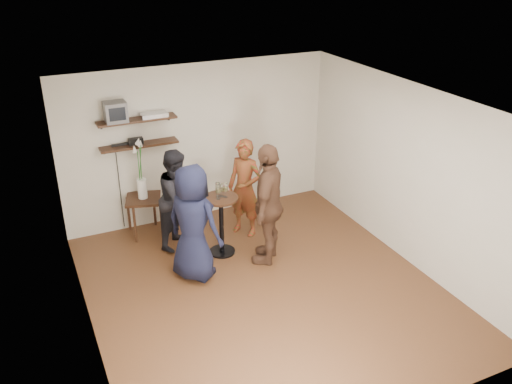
# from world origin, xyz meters

# --- Properties ---
(room) EXTENTS (4.58, 5.08, 2.68)m
(room) POSITION_xyz_m (0.00, 0.00, 1.30)
(room) COLOR #402714
(room) RESTS_ON ground
(shelf_upper) EXTENTS (1.20, 0.25, 0.04)m
(shelf_upper) POSITION_xyz_m (-1.00, 2.38, 1.85)
(shelf_upper) COLOR black
(shelf_upper) RESTS_ON room
(shelf_lower) EXTENTS (1.20, 0.25, 0.04)m
(shelf_lower) POSITION_xyz_m (-1.00, 2.38, 1.45)
(shelf_lower) COLOR black
(shelf_lower) RESTS_ON room
(crt_monitor) EXTENTS (0.32, 0.30, 0.30)m
(crt_monitor) POSITION_xyz_m (-1.30, 2.38, 2.02)
(crt_monitor) COLOR #59595B
(crt_monitor) RESTS_ON shelf_upper
(dvd_deck) EXTENTS (0.40, 0.24, 0.06)m
(dvd_deck) POSITION_xyz_m (-0.73, 2.38, 1.90)
(dvd_deck) COLOR silver
(dvd_deck) RESTS_ON shelf_upper
(radio) EXTENTS (0.22, 0.10, 0.10)m
(radio) POSITION_xyz_m (-1.05, 2.38, 1.52)
(radio) COLOR black
(radio) RESTS_ON shelf_lower
(power_strip) EXTENTS (0.30, 0.05, 0.03)m
(power_strip) POSITION_xyz_m (-1.26, 2.42, 1.48)
(power_strip) COLOR black
(power_strip) RESTS_ON shelf_lower
(side_table) EXTENTS (0.66, 0.66, 0.63)m
(side_table) POSITION_xyz_m (-1.06, 2.20, 0.53)
(side_table) COLOR black
(side_table) RESTS_ON room
(vase_lilies) EXTENTS (0.20, 0.20, 1.03)m
(vase_lilies) POSITION_xyz_m (-1.06, 2.20, 0.96)
(vase_lilies) COLOR white
(vase_lilies) RESTS_ON side_table
(drinks_table) EXTENTS (0.51, 0.51, 0.93)m
(drinks_table) POSITION_xyz_m (-0.16, 1.13, 0.60)
(drinks_table) COLOR black
(drinks_table) RESTS_ON room
(wine_glass_fl) EXTENTS (0.07, 0.07, 0.22)m
(wine_glass_fl) POSITION_xyz_m (-0.21, 1.09, 1.08)
(wine_glass_fl) COLOR silver
(wine_glass_fl) RESTS_ON drinks_table
(wine_glass_fr) EXTENTS (0.07, 0.07, 0.21)m
(wine_glass_fr) POSITION_xyz_m (-0.09, 1.10, 1.08)
(wine_glass_fr) COLOR silver
(wine_glass_fr) RESTS_ON drinks_table
(wine_glass_bl) EXTENTS (0.07, 0.07, 0.21)m
(wine_glass_bl) POSITION_xyz_m (-0.18, 1.18, 1.07)
(wine_glass_bl) COLOR silver
(wine_glass_bl) RESTS_ON drinks_table
(wine_glass_br) EXTENTS (0.07, 0.07, 0.20)m
(wine_glass_br) POSITION_xyz_m (-0.14, 1.15, 1.07)
(wine_glass_br) COLOR silver
(wine_glass_br) RESTS_ON drinks_table
(person_plaid) EXTENTS (0.65, 0.68, 1.57)m
(person_plaid) POSITION_xyz_m (0.41, 1.56, 0.79)
(person_plaid) COLOR red
(person_plaid) RESTS_ON room
(person_dark) EXTENTS (0.95, 0.95, 1.56)m
(person_dark) POSITION_xyz_m (-0.64, 1.65, 0.78)
(person_dark) COLOR black
(person_dark) RESTS_ON room
(person_navy) EXTENTS (0.92, 0.97, 1.68)m
(person_navy) POSITION_xyz_m (-0.73, 0.70, 0.84)
(person_navy) COLOR black
(person_navy) RESTS_ON room
(person_brown) EXTENTS (1.01, 1.10, 1.81)m
(person_brown) POSITION_xyz_m (0.39, 0.68, 0.91)
(person_brown) COLOR #4F3121
(person_brown) RESTS_ON room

